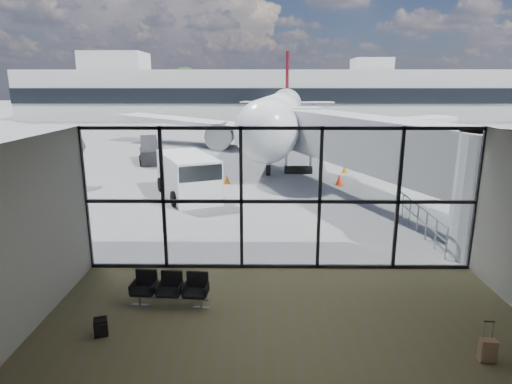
{
  "coord_description": "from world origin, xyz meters",
  "views": [
    {
      "loc": [
        -0.63,
        -12.66,
        5.67
      ],
      "look_at": [
        -0.78,
        3.0,
        1.75
      ],
      "focal_mm": 30.0,
      "sensor_mm": 36.0,
      "label": 1
    }
  ],
  "objects_px": {
    "airliner": "(281,114)",
    "belt_loader": "(151,155)",
    "service_van": "(188,176)",
    "suitcase": "(488,350)",
    "mobile_stairs": "(59,179)",
    "seating_row": "(171,287)",
    "backpack": "(101,328)"
  },
  "relations": [
    {
      "from": "seating_row",
      "to": "backpack",
      "type": "xyz_separation_m",
      "value": [
        -1.33,
        -1.51,
        -0.28
      ]
    },
    {
      "from": "mobile_stairs",
      "to": "airliner",
      "type": "bearing_deg",
      "value": 61.51
    },
    {
      "from": "backpack",
      "to": "airliner",
      "type": "bearing_deg",
      "value": 61.48
    },
    {
      "from": "service_van",
      "to": "belt_loader",
      "type": "relative_size",
      "value": 1.29
    },
    {
      "from": "seating_row",
      "to": "backpack",
      "type": "relative_size",
      "value": 4.46
    },
    {
      "from": "seating_row",
      "to": "airliner",
      "type": "relative_size",
      "value": 0.05
    },
    {
      "from": "airliner",
      "to": "service_van",
      "type": "xyz_separation_m",
      "value": [
        -5.66,
        -20.0,
        -1.87
      ]
    },
    {
      "from": "suitcase",
      "to": "service_van",
      "type": "distance_m",
      "value": 16.07
    },
    {
      "from": "mobile_stairs",
      "to": "suitcase",
      "type": "bearing_deg",
      "value": -36.39
    },
    {
      "from": "seating_row",
      "to": "airliner",
      "type": "xyz_separation_m",
      "value": [
        4.32,
        31.26,
        2.49
      ]
    },
    {
      "from": "backpack",
      "to": "service_van",
      "type": "relative_size",
      "value": 0.08
    },
    {
      "from": "seating_row",
      "to": "backpack",
      "type": "distance_m",
      "value": 2.03
    },
    {
      "from": "backpack",
      "to": "belt_loader",
      "type": "relative_size",
      "value": 0.11
    },
    {
      "from": "backpack",
      "to": "airliner",
      "type": "distance_m",
      "value": 33.36
    },
    {
      "from": "service_van",
      "to": "belt_loader",
      "type": "distance_m",
      "value": 10.8
    },
    {
      "from": "suitcase",
      "to": "airliner",
      "type": "bearing_deg",
      "value": 98.75
    },
    {
      "from": "seating_row",
      "to": "airliner",
      "type": "height_order",
      "value": "airliner"
    },
    {
      "from": "airliner",
      "to": "mobile_stairs",
      "type": "relative_size",
      "value": 11.42
    },
    {
      "from": "airliner",
      "to": "belt_loader",
      "type": "xyz_separation_m",
      "value": [
        -10.11,
        -10.17,
        -2.37
      ]
    },
    {
      "from": "mobile_stairs",
      "to": "seating_row",
      "type": "bearing_deg",
      "value": -48.25
    },
    {
      "from": "airliner",
      "to": "service_van",
      "type": "bearing_deg",
      "value": -100.21
    },
    {
      "from": "backpack",
      "to": "suitcase",
      "type": "relative_size",
      "value": 0.51
    },
    {
      "from": "belt_loader",
      "to": "suitcase",
      "type": "bearing_deg",
      "value": -77.93
    },
    {
      "from": "seating_row",
      "to": "belt_loader",
      "type": "height_order",
      "value": "belt_loader"
    },
    {
      "from": "airliner",
      "to": "belt_loader",
      "type": "distance_m",
      "value": 14.53
    },
    {
      "from": "seating_row",
      "to": "mobile_stairs",
      "type": "height_order",
      "value": "mobile_stairs"
    },
    {
      "from": "airliner",
      "to": "mobile_stairs",
      "type": "bearing_deg",
      "value": -120.23
    },
    {
      "from": "belt_loader",
      "to": "backpack",
      "type": "bearing_deg",
      "value": -95.64
    },
    {
      "from": "seating_row",
      "to": "airliner",
      "type": "distance_m",
      "value": 31.65
    },
    {
      "from": "seating_row",
      "to": "service_van",
      "type": "distance_m",
      "value": 11.35
    },
    {
      "from": "suitcase",
      "to": "service_van",
      "type": "height_order",
      "value": "service_van"
    },
    {
      "from": "belt_loader",
      "to": "airliner",
      "type": "bearing_deg",
      "value": 28.35
    }
  ]
}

